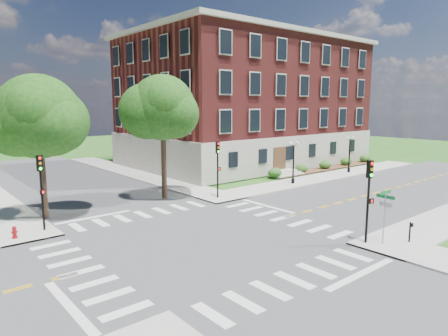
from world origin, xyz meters
TOP-DOWN VIEW (x-y plane):
  - ground at (0.00, 0.00)m, footprint 160.00×160.00m
  - road_ew at (0.00, 0.00)m, footprint 90.00×12.00m
  - road_ns at (0.00, 0.00)m, footprint 12.00×90.00m
  - sidewalk_ne at (15.38, 15.38)m, footprint 34.00×34.00m
  - crosswalk_east at (7.20, 0.00)m, footprint 2.20×10.20m
  - stop_bar_east at (8.80, 3.00)m, footprint 0.40×5.50m
  - main_building at (24.00, 21.99)m, footprint 30.60×22.40m
  - shrub_row at (27.00, 10.80)m, footprint 18.00×2.00m
  - tree_c at (-5.78, 10.63)m, footprint 5.75×5.75m
  - tree_d at (3.79, 10.29)m, footprint 5.40×5.40m
  - traffic_signal_se at (6.86, -6.74)m, footprint 0.38×0.45m
  - traffic_signal_ne at (7.37, 7.50)m, footprint 0.38×0.45m
  - traffic_signal_nw at (-6.72, 7.61)m, footprint 0.38×0.45m
  - twin_lamp_west at (17.13, 7.49)m, footprint 1.36×0.36m
  - twin_lamp_east at (27.17, 7.59)m, footprint 1.36×0.36m
  - street_sign_pole at (7.49, -7.42)m, footprint 1.10×1.10m
  - push_button_post at (8.87, -8.32)m, footprint 0.14×0.21m
  - fire_hydrant at (-8.55, 7.11)m, footprint 0.35×0.35m

SIDE VIEW (x-z plane):
  - ground at x=0.00m, z-range 0.00..0.00m
  - crosswalk_east at x=7.20m, z-range -0.01..0.01m
  - stop_bar_east at x=8.80m, z-range 0.00..0.00m
  - shrub_row at x=27.00m, z-range -0.65..0.65m
  - road_ew at x=0.00m, z-range 0.00..0.01m
  - road_ns at x=0.00m, z-range 0.00..0.01m
  - sidewalk_ne at x=15.38m, z-range 0.00..0.12m
  - fire_hydrant at x=-8.55m, z-range 0.09..0.84m
  - push_button_post at x=8.87m, z-range 0.20..1.40m
  - street_sign_pole at x=7.49m, z-range 0.76..3.86m
  - twin_lamp_west at x=17.13m, z-range 0.41..4.64m
  - twin_lamp_east at x=27.17m, z-range 0.41..4.64m
  - traffic_signal_se at x=6.86m, z-range 0.79..5.59m
  - traffic_signal_ne at x=7.37m, z-range 0.79..5.59m
  - traffic_signal_nw at x=-6.72m, z-range 0.79..5.59m
  - tree_c at x=-5.78m, z-range 2.20..12.15m
  - tree_d at x=3.79m, z-range 2.55..12.88m
  - main_building at x=24.00m, z-range 0.09..16.59m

